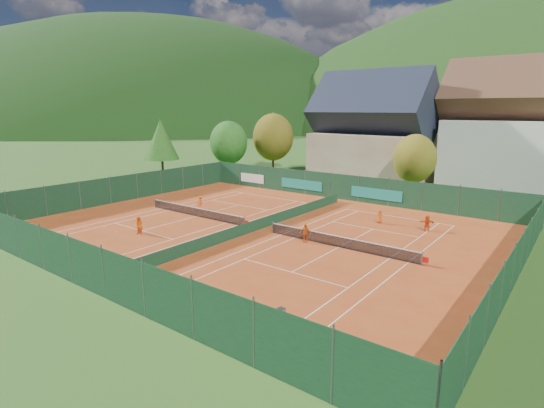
{
  "coord_description": "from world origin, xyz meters",
  "views": [
    {
      "loc": [
        22.79,
        -28.03,
        10.52
      ],
      "look_at": [
        0.0,
        2.0,
        2.0
      ],
      "focal_mm": 28.0,
      "sensor_mm": 36.0,
      "label": 1
    }
  ],
  "objects": [
    {
      "name": "player_left_far",
      "position": [
        -10.08,
        2.6,
        0.71
      ],
      "size": [
        0.95,
        0.58,
        1.43
      ],
      "primitive_type": "imported",
      "rotation": [
        0.0,
        0.0,
        3.19
      ],
      "color": "#F85816",
      "rests_on": "ground"
    },
    {
      "name": "fence_south",
      "position": [
        0.0,
        -16.0,
        1.5
      ],
      "size": [
        40.0,
        0.04,
        3.0
      ],
      "color": "#13341D",
      "rests_on": "ground"
    },
    {
      "name": "court_markings_left",
      "position": [
        -8.0,
        0.0,
        0.01
      ],
      "size": [
        11.03,
        23.83,
        0.0
      ],
      "color": "white",
      "rests_on": "ground"
    },
    {
      "name": "player_left_mid",
      "position": [
        -7.17,
        -7.28,
        0.79
      ],
      "size": [
        0.85,
        0.71,
        1.58
      ],
      "primitive_type": "imported",
      "rotation": [
        0.0,
        0.0,
        0.16
      ],
      "color": "orange",
      "rests_on": "ground"
    },
    {
      "name": "loose_ball_1",
      "position": [
        2.56,
        -12.09,
        0.03
      ],
      "size": [
        0.07,
        0.07,
        0.07
      ],
      "primitive_type": "sphere",
      "color": "#CCD833",
      "rests_on": "ground"
    },
    {
      "name": "loose_ball_2",
      "position": [
        1.26,
        4.91,
        0.03
      ],
      "size": [
        0.07,
        0.07,
        0.07
      ],
      "primitive_type": "sphere",
      "color": "#CCD833",
      "rests_on": "ground"
    },
    {
      "name": "fence_east",
      "position": [
        20.0,
        0.05,
        1.48
      ],
      "size": [
        0.09,
        32.0,
        3.0
      ],
      "color": "#13341C",
      "rests_on": "ground"
    },
    {
      "name": "ground",
      "position": [
        0.0,
        0.0,
        -0.02
      ],
      "size": [
        600.0,
        600.0,
        0.0
      ],
      "primitive_type": "plane",
      "color": "#295219",
      "rests_on": "ground"
    },
    {
      "name": "tennis_net_left",
      "position": [
        -7.85,
        0.0,
        0.51
      ],
      "size": [
        13.3,
        0.1,
        1.02
      ],
      "color": "#59595B",
      "rests_on": "ground"
    },
    {
      "name": "tennis_net_right",
      "position": [
        8.15,
        0.0,
        0.51
      ],
      "size": [
        13.3,
        0.1,
        1.02
      ],
      "color": "#59595B",
      "rests_on": "ground"
    },
    {
      "name": "court_divider",
      "position": [
        0.0,
        0.0,
        0.5
      ],
      "size": [
        0.03,
        28.8,
        1.0
      ],
      "color": "#153B23",
      "rests_on": "ground"
    },
    {
      "name": "loose_ball_0",
      "position": [
        -9.44,
        -8.02,
        0.03
      ],
      "size": [
        0.07,
        0.07,
        0.07
      ],
      "primitive_type": "sphere",
      "color": "#CCD833",
      "rests_on": "ground"
    },
    {
      "name": "ball_hopper",
      "position": [
        11.3,
        -12.13,
        0.56
      ],
      "size": [
        0.34,
        0.34,
        0.8
      ],
      "color": "slate",
      "rests_on": "ground"
    },
    {
      "name": "tree_west_side",
      "position": [
        -28.0,
        12.0,
        6.06
      ],
      "size": [
        5.04,
        5.04,
        9.0
      ],
      "color": "#422C17",
      "rests_on": "ground"
    },
    {
      "name": "tree_west_back",
      "position": [
        -24.0,
        34.0,
        6.74
      ],
      "size": [
        5.6,
        5.6,
        10.0
      ],
      "color": "#412917",
      "rests_on": "ground"
    },
    {
      "name": "hotel_block_a",
      "position": [
        16.0,
        36.0,
        7.38
      ],
      "size": [
        21.6,
        11.0,
        17.25
      ],
      "color": "silver",
      "rests_on": "ground"
    },
    {
      "name": "clay_pad",
      "position": [
        0.0,
        0.0,
        0.01
      ],
      "size": [
        40.0,
        32.0,
        0.01
      ],
      "primitive_type": "cube",
      "color": "#9F3C17",
      "rests_on": "ground"
    },
    {
      "name": "player_right_near",
      "position": [
        5.26,
        -0.53,
        0.77
      ],
      "size": [
        0.97,
        0.62,
        1.54
      ],
      "primitive_type": "imported",
      "rotation": [
        0.0,
        0.0,
        0.29
      ],
      "color": "#D75813",
      "rests_on": "ground"
    },
    {
      "name": "tree_center",
      "position": [
        6.0,
        22.0,
        4.72
      ],
      "size": [
        5.01,
        5.01,
        7.6
      ],
      "color": "#462B19",
      "rests_on": "ground"
    },
    {
      "name": "player_right_far_b",
      "position": [
        11.98,
        8.68,
        0.73
      ],
      "size": [
        1.42,
        0.95,
        1.47
      ],
      "primitive_type": "imported",
      "rotation": [
        0.0,
        0.0,
        3.56
      ],
      "color": "#DC4A13",
      "rests_on": "ground"
    },
    {
      "name": "tree_west_mid",
      "position": [
        -18.0,
        26.0,
        6.07
      ],
      "size": [
        6.44,
        6.44,
        9.78
      ],
      "color": "#4C2C1B",
      "rests_on": "ground"
    },
    {
      "name": "tree_west_front",
      "position": [
        -22.0,
        20.0,
        5.39
      ],
      "size": [
        5.72,
        5.72,
        8.69
      ],
      "color": "#432818",
      "rests_on": "ground"
    },
    {
      "name": "player_right_far_a",
      "position": [
        7.62,
        8.69,
        0.64
      ],
      "size": [
        0.73,
        0.6,
        1.29
      ],
      "primitive_type": "imported",
      "rotation": [
        0.0,
        0.0,
        3.49
      ],
      "color": "#CF5112",
      "rests_on": "ground"
    },
    {
      "name": "fence_north",
      "position": [
        -0.46,
        15.99,
        1.47
      ],
      "size": [
        40.0,
        0.1,
        3.0
      ],
      "color": "#153A22",
      "rests_on": "ground"
    },
    {
      "name": "court_markings_right",
      "position": [
        8.0,
        0.0,
        0.01
      ],
      "size": [
        11.03,
        23.83,
        0.0
      ],
      "color": "white",
      "rests_on": "ground"
    },
    {
      "name": "player_left_near",
      "position": [
        -7.67,
        -6.82,
        0.68
      ],
      "size": [
        0.59,
        0.57,
        1.36
      ],
      "primitive_type": "imported",
      "rotation": [
        0.0,
        0.0,
        0.7
      ],
      "color": "#DE4913",
      "rests_on": "ground"
    },
    {
      "name": "fence_west",
      "position": [
        -20.0,
        0.0,
        1.5
      ],
      "size": [
        0.04,
        32.0,
        3.0
      ],
      "color": "#13341E",
      "rests_on": "ground"
    },
    {
      "name": "chalet",
      "position": [
        -3.0,
        30.0,
        6.62
      ],
      "size": [
        16.2,
        12.0,
        16.0
      ],
      "color": "#CAAF8F",
      "rests_on": "ground"
    }
  ]
}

